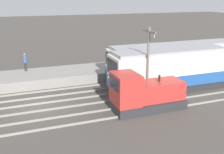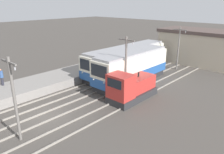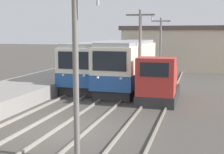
{
  "view_description": "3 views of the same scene",
  "coord_description": "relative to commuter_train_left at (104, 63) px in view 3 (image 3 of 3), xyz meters",
  "views": [
    {
      "loc": [
        19.7,
        -1.06,
        8.34
      ],
      "look_at": [
        -0.98,
        6.6,
        1.48
      ],
      "focal_mm": 42.0,
      "sensor_mm": 36.0,
      "label": 1
    },
    {
      "loc": [
        15.48,
        -8.41,
        9.27
      ],
      "look_at": [
        0.93,
        7.36,
        1.92
      ],
      "focal_mm": 35.0,
      "sensor_mm": 36.0,
      "label": 2
    },
    {
      "loc": [
        5.7,
        -12.78,
        4.48
      ],
      "look_at": [
        0.04,
        7.38,
        1.51
      ],
      "focal_mm": 50.0,
      "sensor_mm": 36.0,
      "label": 3
    }
  ],
  "objects": [
    {
      "name": "track_left",
      "position": [
        -0.0,
        -14.17,
        -1.65
      ],
      "size": [
        1.54,
        60.0,
        0.14
      ],
      "color": "gray",
      "rests_on": "ground"
    },
    {
      "name": "catenary_mast_near",
      "position": [
        4.31,
        -17.24,
        1.61
      ],
      "size": [
        2.0,
        0.2,
        6.06
      ],
      "color": "slate",
      "rests_on": "ground"
    },
    {
      "name": "catenary_mast_mid",
      "position": [
        4.31,
        -5.51,
        1.61
      ],
      "size": [
        2.0,
        0.2,
        6.06
      ],
      "color": "slate",
      "rests_on": "ground"
    },
    {
      "name": "commuter_train_center",
      "position": [
        2.8,
        -2.47,
        0.05
      ],
      "size": [
        2.84,
        11.18,
        3.84
      ],
      "color": "#28282B",
      "rests_on": "ground"
    },
    {
      "name": "track_center",
      "position": [
        2.8,
        -14.17,
        -1.65
      ],
      "size": [
        1.54,
        60.0,
        0.14
      ],
      "color": "gray",
      "rests_on": "ground"
    },
    {
      "name": "ground_plane",
      "position": [
        2.6,
        -14.17,
        -1.72
      ],
      "size": [
        200.0,
        200.0,
        0.0
      ],
      "primitive_type": "plane",
      "color": "#47423D"
    },
    {
      "name": "catenary_mast_far",
      "position": [
        4.31,
        6.23,
        1.61
      ],
      "size": [
        2.0,
        0.2,
        6.06
      ],
      "color": "slate",
      "rests_on": "ground"
    },
    {
      "name": "station_building",
      "position": [
        5.38,
        11.83,
        0.95
      ],
      "size": [
        12.6,
        6.3,
        5.29
      ],
      "color": "beige",
      "rests_on": "ground"
    },
    {
      "name": "track_right",
      "position": [
        5.8,
        -14.17,
        -1.65
      ],
      "size": [
        1.54,
        60.0,
        0.14
      ],
      "color": "gray",
      "rests_on": "ground"
    },
    {
      "name": "commuter_train_left",
      "position": [
        0.0,
        0.0,
        0.0
      ],
      "size": [
        2.84,
        14.5,
        3.72
      ],
      "color": "#28282B",
      "rests_on": "ground"
    },
    {
      "name": "shunting_locomotive",
      "position": [
        5.8,
        -6.49,
        -0.52
      ],
      "size": [
        2.4,
        5.6,
        3.0
      ],
      "color": "#28282B",
      "rests_on": "ground"
    }
  ]
}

